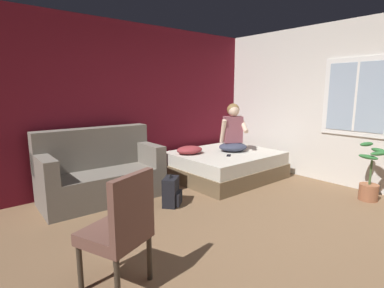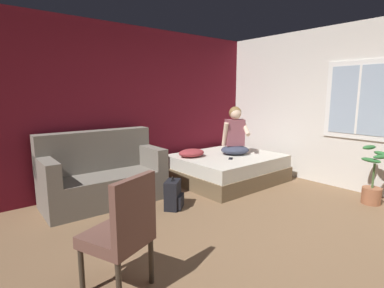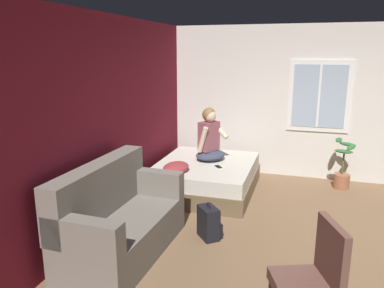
# 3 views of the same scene
# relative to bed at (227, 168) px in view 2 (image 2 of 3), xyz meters

# --- Properties ---
(ground_plane) EXTENTS (40.00, 40.00, 0.00)m
(ground_plane) POSITION_rel_bed_xyz_m (-1.60, -2.10, -0.24)
(ground_plane) COLOR brown
(wall_back_accent) EXTENTS (10.57, 0.16, 2.70)m
(wall_back_accent) POSITION_rel_bed_xyz_m (-1.60, 0.98, 1.11)
(wall_back_accent) COLOR maroon
(wall_back_accent) RESTS_ON ground
(bed) EXTENTS (1.83, 1.55, 0.48)m
(bed) POSITION_rel_bed_xyz_m (0.00, 0.00, 0.00)
(bed) COLOR brown
(bed) RESTS_ON ground
(couch) EXTENTS (1.73, 0.88, 1.04)m
(couch) POSITION_rel_bed_xyz_m (-2.19, 0.43, 0.16)
(couch) COLOR slate
(couch) RESTS_ON ground
(side_chair) EXTENTS (0.60, 0.60, 0.98)m
(side_chair) POSITION_rel_bed_xyz_m (-2.91, -1.65, 0.30)
(side_chair) COLOR #382D23
(side_chair) RESTS_ON ground
(person_seated) EXTENTS (0.67, 0.63, 0.88)m
(person_seated) POSITION_rel_bed_xyz_m (0.18, -0.02, 0.60)
(person_seated) COLOR #383D51
(person_seated) RESTS_ON bed
(backpack) EXTENTS (0.35, 0.35, 0.46)m
(backpack) POSITION_rel_bed_xyz_m (-1.56, -0.46, -0.04)
(backpack) COLOR black
(backpack) RESTS_ON ground
(throw_pillow) EXTENTS (0.52, 0.42, 0.14)m
(throw_pillow) POSITION_rel_bed_xyz_m (-0.59, 0.30, 0.31)
(throw_pillow) COLOR #993338
(throw_pillow) RESTS_ON bed
(cell_phone) EXTENTS (0.15, 0.14, 0.01)m
(cell_phone) POSITION_rel_bed_xyz_m (-0.18, -0.25, 0.25)
(cell_phone) COLOR black
(cell_phone) RESTS_ON bed
(potted_plant) EXTENTS (0.39, 0.37, 0.85)m
(potted_plant) POSITION_rel_bed_xyz_m (0.78, -2.16, 0.07)
(potted_plant) COLOR #995B3D
(potted_plant) RESTS_ON ground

